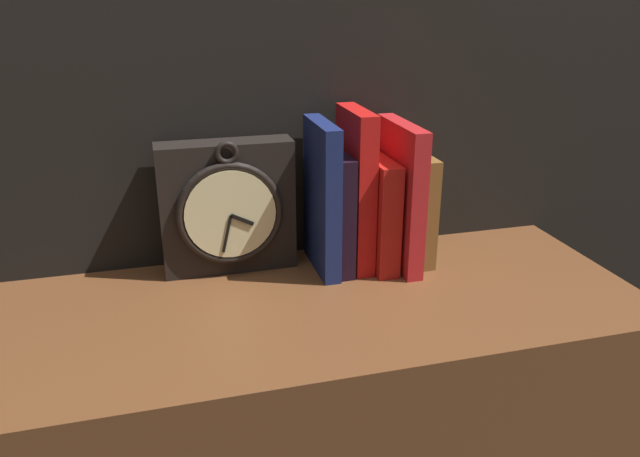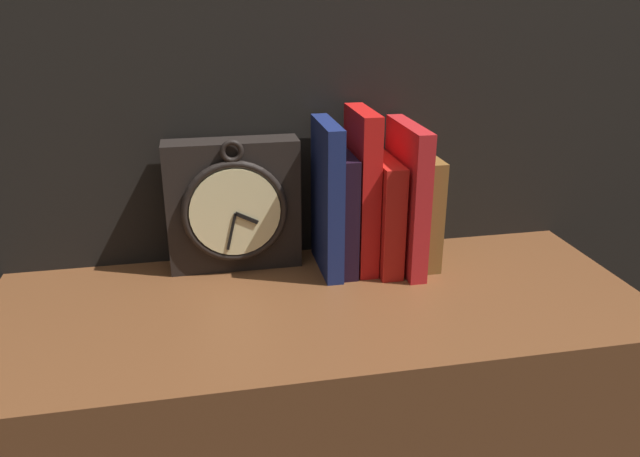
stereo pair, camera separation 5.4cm
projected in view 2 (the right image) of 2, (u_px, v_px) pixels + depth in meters
clock at (234, 206)px, 0.98m from camera, size 0.21×0.07×0.22m
book_slot0_navy at (327, 198)px, 0.97m from camera, size 0.03×0.13×0.24m
book_slot1_black at (342, 211)px, 0.99m from camera, size 0.02×0.13×0.19m
book_slot2_red at (361, 190)px, 0.99m from camera, size 0.03×0.13×0.25m
book_slot3_red at (382, 213)px, 1.00m from camera, size 0.03×0.14×0.18m
book_slot4_red at (406, 197)px, 0.99m from camera, size 0.03×0.16×0.23m
book_slot5_brown at (421, 208)px, 1.02m from camera, size 0.03×0.13×0.18m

